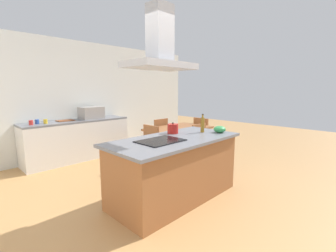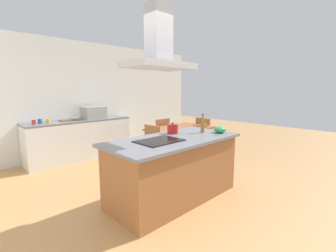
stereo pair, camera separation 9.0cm
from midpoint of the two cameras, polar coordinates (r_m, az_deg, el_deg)
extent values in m
plane|color=tan|center=(4.70, -11.39, -10.93)|extent=(16.00, 16.00, 0.00)
cube|color=silver|center=(5.98, -20.96, 6.16)|extent=(7.20, 0.10, 2.70)
cube|color=#995B33|center=(3.45, 2.22, -10.65)|extent=(1.91, 0.85, 0.86)
cube|color=slate|center=(3.33, 2.27, -3.34)|extent=(2.01, 0.95, 0.04)
cube|color=black|center=(3.13, -1.31, -3.65)|extent=(0.60, 0.44, 0.01)
cylinder|color=#B21E19|center=(3.67, 1.86, -0.65)|extent=(0.17, 0.17, 0.15)
sphere|color=black|center=(3.65, 1.87, 0.69)|extent=(0.03, 0.03, 0.03)
cone|color=#B21E19|center=(3.74, 2.99, -0.35)|extent=(0.06, 0.03, 0.04)
cylinder|color=olive|center=(3.78, 9.16, 0.21)|extent=(0.06, 0.06, 0.24)
cylinder|color=olive|center=(3.76, 9.21, 2.37)|extent=(0.03, 0.03, 0.05)
cylinder|color=black|center=(3.76, 9.22, 2.82)|extent=(0.03, 0.03, 0.01)
ellipsoid|color=#33934C|center=(3.82, 13.26, -0.83)|extent=(0.19, 0.19, 0.11)
cube|color=silver|center=(5.70, -20.29, -3.27)|extent=(2.29, 0.62, 0.86)
cube|color=slate|center=(5.62, -20.55, 1.21)|extent=(2.29, 0.62, 0.04)
cube|color=#9E9993|center=(5.76, -17.35, 3.16)|extent=(0.50, 0.38, 0.28)
cylinder|color=red|center=(5.29, -29.63, 0.84)|extent=(0.08, 0.08, 0.09)
cylinder|color=#2D56B2|center=(5.38, -28.50, 1.05)|extent=(0.08, 0.08, 0.09)
cylinder|color=gold|center=(5.33, -26.91, 1.11)|extent=(0.08, 0.08, 0.09)
cube|color=brown|center=(5.58, -22.92, 1.32)|extent=(0.34, 0.24, 0.02)
cube|color=#995B33|center=(5.13, 3.49, -0.63)|extent=(1.40, 0.90, 0.04)
cylinder|color=#995B33|center=(4.52, 1.57, -6.82)|extent=(0.06, 0.06, 0.71)
cylinder|color=#995B33|center=(5.45, 10.76, -4.21)|extent=(0.06, 0.06, 0.71)
cylinder|color=#995B33|center=(5.05, -4.46, -5.14)|extent=(0.06, 0.06, 0.71)
cylinder|color=#995B33|center=(5.90, 4.88, -3.07)|extent=(0.06, 0.06, 0.71)
cube|color=#2D6BB7|center=(4.73, 10.19, -5.31)|extent=(0.42, 0.42, 0.04)
cube|color=#995B33|center=(4.79, 8.43, -2.15)|extent=(0.42, 0.04, 0.44)
cylinder|color=#995B33|center=(4.84, 13.13, -7.85)|extent=(0.04, 0.04, 0.41)
cylinder|color=#995B33|center=(4.55, 10.63, -8.86)|extent=(0.04, 0.04, 0.41)
cylinder|color=#995B33|center=(5.03, 9.66, -7.08)|extent=(0.04, 0.04, 0.41)
cylinder|color=#995B33|center=(4.76, 7.06, -7.97)|extent=(0.04, 0.04, 0.41)
cube|color=#2D6BB7|center=(4.52, -5.19, -5.87)|extent=(0.42, 0.42, 0.04)
cube|color=#995B33|center=(4.59, -3.38, -2.56)|extent=(0.04, 0.42, 0.44)
cylinder|color=#995B33|center=(4.35, -5.51, -9.61)|extent=(0.04, 0.04, 0.41)
cylinder|color=#995B33|center=(4.62, -8.33, -8.52)|extent=(0.04, 0.04, 0.41)
cylinder|color=#995B33|center=(4.57, -1.94, -8.63)|extent=(0.04, 0.04, 0.41)
cylinder|color=#995B33|center=(4.83, -4.83, -7.67)|extent=(0.04, 0.04, 0.41)
cube|color=#2D6BB7|center=(5.71, -2.10, -2.68)|extent=(0.42, 0.42, 0.04)
cube|color=#995B33|center=(5.53, -0.80, -0.53)|extent=(0.42, 0.04, 0.44)
cylinder|color=#995B33|center=(5.78, -4.62, -4.85)|extent=(0.04, 0.04, 0.41)
cylinder|color=#995B33|center=(6.01, -1.96, -4.28)|extent=(0.04, 0.04, 0.41)
cylinder|color=#995B33|center=(5.51, -2.23, -5.51)|extent=(0.04, 0.04, 0.41)
cylinder|color=#995B33|center=(5.75, 0.45, -4.88)|extent=(0.04, 0.04, 0.41)
cube|color=#2D6BB7|center=(5.95, 9.99, -2.33)|extent=(0.42, 0.42, 0.04)
cube|color=#995B33|center=(5.75, 8.94, -0.26)|extent=(0.04, 0.42, 0.44)
cylinder|color=#995B33|center=(6.24, 9.57, -3.90)|extent=(0.04, 0.04, 0.41)
cylinder|color=#995B33|center=(6.04, 12.33, -4.41)|extent=(0.04, 0.04, 0.41)
cylinder|color=#995B33|center=(5.96, 7.51, -4.46)|extent=(0.04, 0.04, 0.41)
cylinder|color=#995B33|center=(5.75, 10.32, -5.03)|extent=(0.04, 0.04, 0.41)
cube|color=#ADADB2|center=(3.06, -1.38, 14.60)|extent=(0.90, 0.55, 0.08)
cube|color=#ADADB2|center=(3.13, -1.41, 21.74)|extent=(0.28, 0.24, 0.70)
camera|label=1|loc=(0.05, -89.31, 0.11)|focal=24.85mm
camera|label=2|loc=(0.05, 90.69, -0.11)|focal=24.85mm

